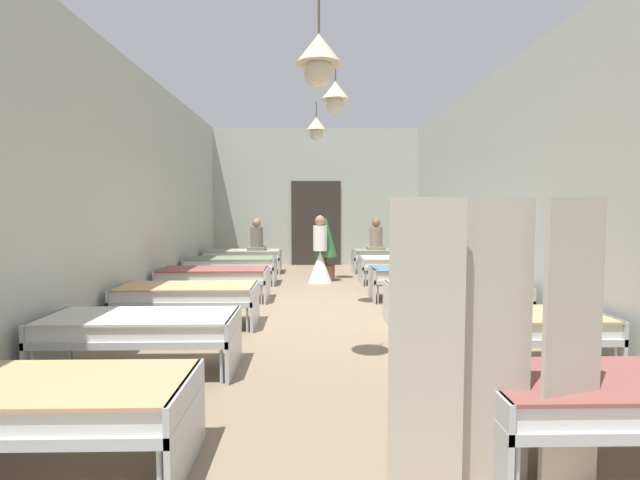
{
  "coord_description": "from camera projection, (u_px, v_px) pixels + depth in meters",
  "views": [
    {
      "loc": [
        -0.16,
        -7.41,
        1.64
      ],
      "look_at": [
        0.0,
        0.41,
        1.11
      ],
      "focal_mm": 26.57,
      "sensor_mm": 36.0,
      "label": 1
    }
  ],
  "objects": [
    {
      "name": "ground_plane",
      "position": [
        321.0,
        314.0,
        7.51
      ],
      "size": [
        6.43,
        12.88,
        0.1
      ],
      "primitive_type": "cube",
      "color": "#8C755B"
    },
    {
      "name": "room_shell",
      "position": [
        319.0,
        191.0,
        8.66
      ],
      "size": [
        6.23,
        12.48,
        3.9
      ],
      "color": "#B2B7AD",
      "rests_on": "ground"
    },
    {
      "name": "bed_left_row_0",
      "position": [
        35.0,
        402.0,
        2.92
      ],
      "size": [
        1.9,
        0.84,
        0.57
      ],
      "color": "#B7BCC1",
      "rests_on": "ground"
    },
    {
      "name": "bed_right_row_0",
      "position": [
        629.0,
        397.0,
        3.0
      ],
      "size": [
        1.9,
        0.84,
        0.57
      ],
      "color": "#B7BCC1",
      "rests_on": "ground"
    },
    {
      "name": "bed_left_row_1",
      "position": [
        140.0,
        328.0,
        4.73
      ],
      "size": [
        1.9,
        0.84,
        0.57
      ],
      "color": "#B7BCC1",
      "rests_on": "ground"
    },
    {
      "name": "bed_right_row_1",
      "position": [
        509.0,
        326.0,
        4.81
      ],
      "size": [
        1.9,
        0.84,
        0.57
      ],
      "color": "#B7BCC1",
      "rests_on": "ground"
    },
    {
      "name": "bed_left_row_2",
      "position": [
        187.0,
        295.0,
        6.54
      ],
      "size": [
        1.9,
        0.84,
        0.57
      ],
      "color": "#B7BCC1",
      "rests_on": "ground"
    },
    {
      "name": "bed_right_row_2",
      "position": [
        455.0,
        294.0,
        6.62
      ],
      "size": [
        1.9,
        0.84,
        0.57
      ],
      "color": "#B7BCC1",
      "rests_on": "ground"
    },
    {
      "name": "bed_left_row_3",
      "position": [
        214.0,
        276.0,
        8.35
      ],
      "size": [
        1.9,
        0.84,
        0.57
      ],
      "color": "#B7BCC1",
      "rests_on": "ground"
    },
    {
      "name": "bed_right_row_3",
      "position": [
        424.0,
        275.0,
        8.42
      ],
      "size": [
        1.9,
        0.84,
        0.57
      ],
      "color": "#B7BCC1",
      "rests_on": "ground"
    },
    {
      "name": "bed_left_row_4",
      "position": [
        231.0,
        264.0,
        10.16
      ],
      "size": [
        1.9,
        0.84,
        0.57
      ],
      "color": "#B7BCC1",
      "rests_on": "ground"
    },
    {
      "name": "bed_right_row_4",
      "position": [
        404.0,
        263.0,
        10.23
      ],
      "size": [
        1.9,
        0.84,
        0.57
      ],
      "color": "#B7BCC1",
      "rests_on": "ground"
    },
    {
      "name": "bed_left_row_5",
      "position": [
        243.0,
        255.0,
        11.96
      ],
      "size": [
        1.9,
        0.84,
        0.57
      ],
      "color": "#B7BCC1",
      "rests_on": "ground"
    },
    {
      "name": "bed_right_row_5",
      "position": [
        390.0,
        255.0,
        12.04
      ],
      "size": [
        1.9,
        0.84,
        0.57
      ],
      "color": "#B7BCC1",
      "rests_on": "ground"
    },
    {
      "name": "nurse_near_aisle",
      "position": [
        320.0,
        258.0,
        10.39
      ],
      "size": [
        0.52,
        0.52,
        1.49
      ],
      "rotation": [
        0.0,
        0.0,
        3.93
      ],
      "color": "white",
      "rests_on": "ground"
    },
    {
      "name": "patient_seated_primary",
      "position": [
        376.0,
        238.0,
        12.04
      ],
      "size": [
        0.44,
        0.44,
        0.8
      ],
      "color": "gray",
      "rests_on": "bed_right_row_5"
    },
    {
      "name": "patient_seated_secondary",
      "position": [
        257.0,
        238.0,
        11.91
      ],
      "size": [
        0.44,
        0.44,
        0.8
      ],
      "color": "slate",
      "rests_on": "bed_left_row_5"
    },
    {
      "name": "potted_plant",
      "position": [
        326.0,
        244.0,
        10.58
      ],
      "size": [
        0.5,
        0.5,
        1.45
      ],
      "color": "brown",
      "rests_on": "ground"
    },
    {
      "name": "privacy_screen",
      "position": [
        498.0,
        346.0,
        2.71
      ],
      "size": [
        1.25,
        0.16,
        1.7
      ],
      "rotation": [
        0.0,
        0.0,
        0.03
      ],
      "color": "#BCB29E",
      "rests_on": "ground"
    }
  ]
}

